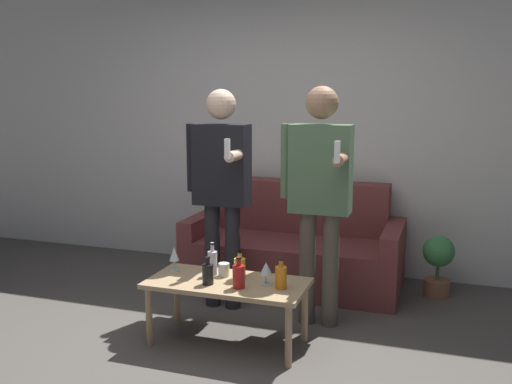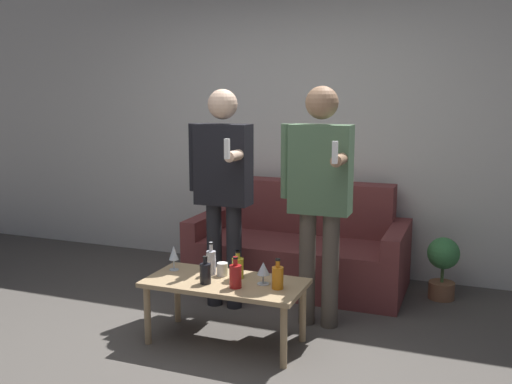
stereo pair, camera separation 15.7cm
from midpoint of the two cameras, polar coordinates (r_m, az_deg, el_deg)
ground_plane at (r=3.59m, az=-6.06°, el=-17.28°), size 16.00×16.00×0.00m
wall_back at (r=5.30m, az=4.88°, el=6.75°), size 8.00×0.06×2.70m
couch at (r=4.97m, az=5.29°, el=-5.72°), size 1.80×0.86×0.86m
coffee_table at (r=3.78m, az=-1.89°, el=-9.58°), size 1.04×0.50×0.43m
bottle_orange at (r=3.60m, az=3.44°, el=-8.47°), size 0.07×0.07×0.19m
bottle_green at (r=3.69m, az=-3.86°, el=-8.07°), size 0.07×0.07×0.18m
bottle_dark at (r=3.86m, az=-3.35°, el=-6.98°), size 0.06×0.06×0.22m
bottle_yellow at (r=3.79m, az=-0.63°, el=-7.54°), size 0.08×0.08×0.19m
bottle_red at (r=3.61m, az=-0.81°, el=-8.35°), size 0.08×0.08×0.20m
wine_glass_near at (r=3.66m, az=1.97°, el=-7.73°), size 0.08×0.08×0.15m
wine_glass_far at (r=3.97m, az=-7.11°, el=-6.14°), size 0.07×0.07×0.17m
cup_on_table at (r=3.85m, az=-2.21°, el=-7.73°), size 0.07×0.07×0.09m
person_standing_left at (r=4.28m, az=-2.31°, el=1.11°), size 0.49×0.43×1.66m
person_standing_right at (r=3.95m, az=7.49°, el=0.46°), size 0.50×0.43×1.68m
potted_plant at (r=4.84m, az=19.08°, el=-6.74°), size 0.25×0.25×0.50m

